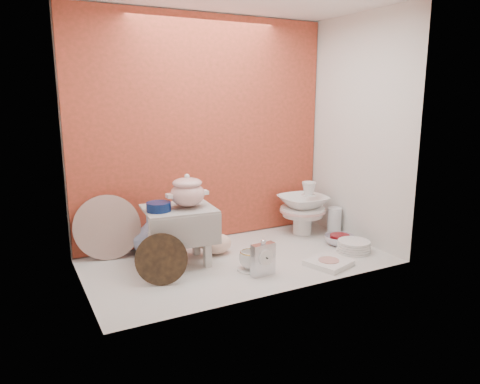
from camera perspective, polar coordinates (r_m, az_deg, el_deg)
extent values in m
plane|color=silver|center=(2.75, -0.18, -8.70)|extent=(1.80, 1.80, 0.00)
cube|color=#CA4332|center=(3.03, -4.60, 7.80)|extent=(1.80, 0.06, 1.50)
cube|color=silver|center=(2.31, -20.52, 5.65)|extent=(0.06, 1.00, 1.50)
cube|color=silver|center=(3.10, 14.88, 7.53)|extent=(0.06, 1.00, 1.50)
cylinder|color=#0A1C4E|center=(2.56, -10.31, -1.86)|extent=(0.16, 0.16, 0.05)
imported|color=white|center=(2.89, -11.38, -5.38)|extent=(0.25, 0.25, 0.24)
cube|color=silver|center=(2.51, 2.95, -8.36)|extent=(0.14, 0.06, 0.20)
ellipsoid|color=beige|center=(2.83, -2.92, -6.57)|extent=(0.27, 0.21, 0.14)
cylinder|color=white|center=(2.61, 1.40, -9.77)|extent=(0.17, 0.17, 0.01)
imported|color=white|center=(2.59, 1.41, -8.58)|extent=(0.17, 0.17, 0.11)
cube|color=white|center=(2.72, 11.21, -8.84)|extent=(0.28, 0.28, 0.03)
cylinder|color=white|center=(2.97, 14.27, -6.70)|extent=(0.27, 0.27, 0.07)
imported|color=silver|center=(3.09, 12.54, -5.98)|extent=(0.23, 0.23, 0.06)
cylinder|color=silver|center=(3.27, 11.91, -3.68)|extent=(0.13, 0.13, 0.20)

